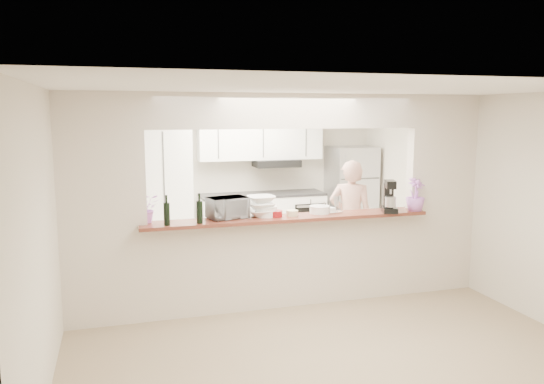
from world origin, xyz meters
name	(u,v)px	position (x,y,z in m)	size (l,w,h in m)	color
floor	(287,305)	(0.00, 0.00, 0.00)	(6.00, 6.00, 0.00)	gray
tile_overlay	(254,268)	(0.00, 1.55, 0.01)	(5.00, 2.90, 0.01)	beige
partition	(287,182)	(0.00, 0.00, 1.48)	(5.00, 0.15, 2.50)	beige
bar_counter	(287,258)	(0.00, 0.00, 0.58)	(3.40, 0.38, 1.09)	beige
kitchen_cabinets	(225,193)	(-0.19, 2.72, 0.97)	(3.15, 0.62, 2.25)	white
refrigerator	(351,195)	(2.05, 2.65, 0.85)	(0.75, 0.70, 1.70)	#B2B2B7
flower_left	(146,209)	(-1.60, 0.05, 1.25)	(0.28, 0.25, 0.32)	#D06EAC
wine_bottle_a	(199,212)	(-1.05, -0.15, 1.22)	(0.07, 0.07, 0.33)	black
wine_bottle_b	(167,213)	(-1.40, -0.15, 1.22)	(0.07, 0.07, 0.33)	black
toaster_oven	(227,208)	(-0.70, 0.05, 1.21)	(0.44, 0.29, 0.24)	#9C9CA0
serving_bowls	(261,206)	(-0.30, 0.05, 1.21)	(0.32, 0.32, 0.23)	white
plate_stack_a	(266,211)	(-0.25, 0.03, 1.15)	(0.26, 0.26, 0.12)	white
plate_stack_b	(320,210)	(0.42, 0.03, 1.13)	(0.25, 0.25, 0.09)	white
red_bowl	(276,214)	(-0.15, -0.03, 1.13)	(0.16, 0.16, 0.07)	maroon
tan_bowl	(292,213)	(0.05, -0.03, 1.12)	(0.14, 0.14, 0.07)	beige
utensil_caddy	(334,206)	(0.59, 0.01, 1.17)	(0.23, 0.17, 0.20)	silver
stand_mixer	(389,198)	(1.25, -0.14, 1.26)	(0.24, 0.30, 0.39)	black
flower_right	(415,194)	(1.60, -0.15, 1.29)	(0.23, 0.23, 0.41)	#B261B5
person	(351,220)	(1.19, 0.80, 0.82)	(0.60, 0.39, 1.64)	tan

